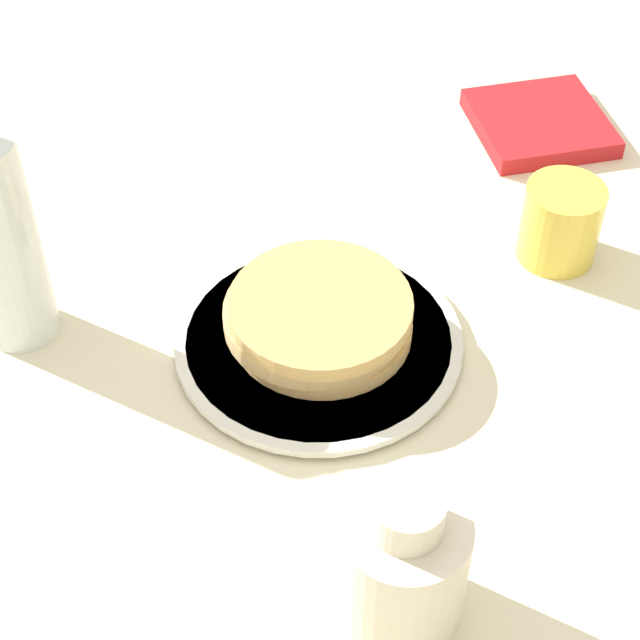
% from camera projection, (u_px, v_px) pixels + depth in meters
% --- Properties ---
extents(ground_plane, '(4.00, 4.00, 0.00)m').
position_uv_depth(ground_plane, '(302.00, 332.00, 0.96)').
color(ground_plane, beige).
extents(plate, '(0.26, 0.26, 0.01)m').
position_uv_depth(plate, '(320.00, 341.00, 0.95)').
color(plate, silver).
rests_on(plate, ground_plane).
extents(pancake_stack, '(0.17, 0.17, 0.05)m').
position_uv_depth(pancake_stack, '(319.00, 316.00, 0.93)').
color(pancake_stack, '#E5B871').
rests_on(pancake_stack, plate).
extents(juice_glass, '(0.08, 0.08, 0.08)m').
position_uv_depth(juice_glass, '(561.00, 223.00, 1.01)').
color(juice_glass, yellow).
rests_on(juice_glass, ground_plane).
extents(cream_jug, '(0.09, 0.09, 0.13)m').
position_uv_depth(cream_jug, '(403.00, 565.00, 0.73)').
color(cream_jug, beige).
rests_on(cream_jug, ground_plane).
extents(napkin, '(0.19, 0.19, 0.02)m').
position_uv_depth(napkin, '(540.00, 123.00, 1.17)').
color(napkin, red).
rests_on(napkin, ground_plane).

